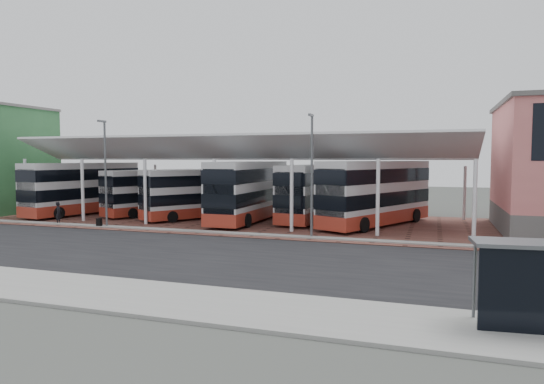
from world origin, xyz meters
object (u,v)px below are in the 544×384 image
(bus_3, at_px, (249,192))
(pedestrian, at_px, (59,213))
(bus_1, at_px, (155,192))
(bus_2, at_px, (199,194))
(bus_shelter, at_px, (541,277))
(bus_5, at_px, (376,194))
(bus_0, at_px, (83,189))
(bus_4, at_px, (315,193))

(bus_3, bearing_deg, pedestrian, -153.66)
(bus_1, relative_size, bus_3, 0.85)
(bus_2, bearing_deg, bus_3, 27.69)
(bus_2, relative_size, pedestrian, 5.72)
(bus_shelter, bearing_deg, pedestrian, 148.96)
(bus_5, bearing_deg, bus_0, -153.22)
(pedestrian, bearing_deg, bus_shelter, -134.17)
(bus_0, xyz_separation_m, bus_3, (16.48, 0.34, 0.08))
(bus_0, distance_m, bus_1, 6.76)
(bus_0, height_order, bus_2, bus_0)
(bus_1, xyz_separation_m, bus_3, (9.99, -1.52, 0.39))
(bus_1, bearing_deg, pedestrian, -92.96)
(bus_3, relative_size, pedestrian, 6.84)
(bus_2, bearing_deg, bus_shelter, -12.73)
(bus_3, xyz_separation_m, bus_5, (10.28, 0.59, 0.03))
(bus_3, bearing_deg, bus_2, 176.89)
(bus_5, relative_size, bus_shelter, 3.57)
(pedestrian, bearing_deg, bus_3, -83.04)
(bus_2, height_order, bus_shelter, bus_2)
(bus_5, bearing_deg, bus_1, -157.85)
(bus_0, distance_m, pedestrian, 6.99)
(bus_2, height_order, bus_4, bus_4)
(bus_2, distance_m, bus_4, 9.97)
(bus_5, xyz_separation_m, bus_shelter, (7.31, -22.02, -0.76))
(bus_3, xyz_separation_m, bus_shelter, (17.59, -21.43, -0.73))
(bus_1, relative_size, pedestrian, 5.81)
(bus_4, bearing_deg, bus_0, -166.89)
(bus_2, bearing_deg, bus_0, -145.32)
(bus_0, relative_size, bus_5, 0.98)
(bus_3, relative_size, bus_4, 1.04)
(bus_0, distance_m, bus_5, 26.78)
(bus_2, relative_size, bus_shelter, 2.95)
(bus_1, bearing_deg, bus_0, -142.57)
(bus_2, bearing_deg, bus_1, -161.56)
(bus_0, bearing_deg, bus_2, 13.35)
(pedestrian, bearing_deg, bus_5, -92.08)
(bus_5, bearing_deg, bus_4, -172.59)
(bus_4, relative_size, bus_shelter, 3.39)
(pedestrian, bearing_deg, bus_0, 5.74)
(bus_1, xyz_separation_m, bus_2, (5.22, -1.21, 0.05))
(bus_4, distance_m, bus_5, 5.52)
(bus_shelter, bearing_deg, bus_4, 112.40)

